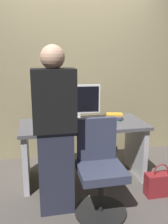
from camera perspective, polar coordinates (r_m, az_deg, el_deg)
The scene contains 11 objects.
ground_plane at distance 3.24m, azimuth -0.18°, elevation -15.09°, with size 9.00×9.00×0.00m, color #4C4742.
wall_back at distance 3.65m, azimuth -2.81°, elevation 12.71°, with size 6.40×0.10×3.00m, color #8C7F5B.
desk at distance 3.03m, azimuth -0.19°, elevation -6.58°, with size 1.53×0.70×0.73m.
office_chair at distance 2.46m, azimuth 3.72°, elevation -13.80°, with size 0.52×0.52×0.94m.
person_at_desk at distance 2.31m, azimuth -6.92°, elevation -4.57°, with size 0.40×0.24×1.64m.
monitor at distance 3.01m, azimuth -1.26°, elevation 2.69°, with size 0.54×0.15×0.46m.
keyboard at distance 2.89m, azimuth -0.39°, elevation -2.80°, with size 0.43×0.13×0.02m, color #262626.
mouse at distance 2.96m, azimuth 5.44°, elevation -2.34°, with size 0.06×0.10×0.03m, color black.
cup_near_keyboard at distance 2.74m, azimuth -9.01°, elevation -3.06°, with size 0.08×0.08×0.10m, color #D84C3F.
book_stack at distance 3.12m, azimuth 7.17°, elevation -1.09°, with size 0.22×0.19×0.08m.
handbag at distance 2.95m, azimuth 17.55°, elevation -15.85°, with size 0.34×0.14×0.38m.
Camera 1 is at (-0.56, -2.79, 1.56)m, focal length 38.71 mm.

